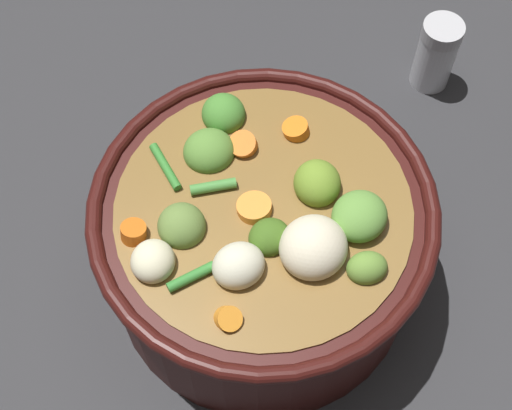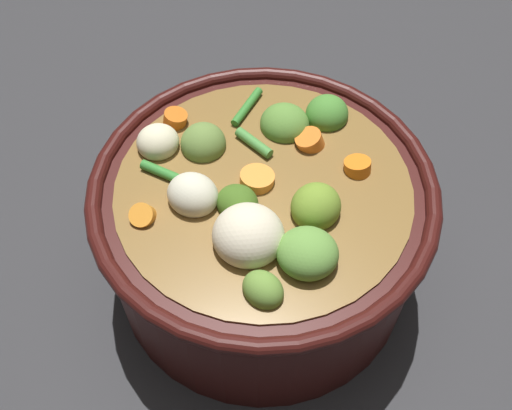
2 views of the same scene
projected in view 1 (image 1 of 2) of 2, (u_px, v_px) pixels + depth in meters
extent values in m
plane|color=#2D2D30|center=(262.00, 274.00, 0.70)|extent=(1.10, 1.10, 0.00)
cylinder|color=#38110F|center=(263.00, 245.00, 0.65)|extent=(0.26, 0.26, 0.12)
torus|color=#38110F|center=(263.00, 210.00, 0.59)|extent=(0.27, 0.27, 0.01)
cylinder|color=brown|center=(263.00, 242.00, 0.64)|extent=(0.23, 0.23, 0.11)
ellipsoid|color=#598B37|center=(209.00, 151.00, 0.61)|extent=(0.05, 0.05, 0.03)
ellipsoid|color=#478632|center=(224.00, 114.00, 0.63)|extent=(0.05, 0.04, 0.03)
ellipsoid|color=#41671F|center=(267.00, 238.00, 0.58)|extent=(0.04, 0.04, 0.03)
ellipsoid|color=olive|center=(317.00, 183.00, 0.60)|extent=(0.04, 0.04, 0.03)
ellipsoid|color=olive|center=(367.00, 268.00, 0.56)|extent=(0.03, 0.03, 0.02)
ellipsoid|color=#63983F|center=(359.00, 216.00, 0.58)|extent=(0.06, 0.06, 0.03)
ellipsoid|color=olive|center=(182.00, 226.00, 0.58)|extent=(0.05, 0.05, 0.03)
cylinder|color=orange|center=(134.00, 234.00, 0.58)|extent=(0.03, 0.03, 0.02)
cylinder|color=orange|center=(296.00, 131.00, 0.62)|extent=(0.03, 0.03, 0.02)
cylinder|color=orange|center=(244.00, 146.00, 0.62)|extent=(0.03, 0.03, 0.02)
cylinder|color=orange|center=(228.00, 319.00, 0.55)|extent=(0.03, 0.03, 0.02)
cylinder|color=orange|center=(255.00, 210.00, 0.59)|extent=(0.03, 0.03, 0.01)
ellipsoid|color=beige|center=(238.00, 266.00, 0.56)|extent=(0.05, 0.05, 0.03)
ellipsoid|color=beige|center=(313.00, 247.00, 0.57)|extent=(0.07, 0.07, 0.04)
ellipsoid|color=beige|center=(153.00, 261.00, 0.56)|extent=(0.04, 0.04, 0.03)
cylinder|color=#368030|center=(165.00, 167.00, 0.61)|extent=(0.04, 0.02, 0.01)
cylinder|color=#498F3F|center=(213.00, 186.00, 0.60)|extent=(0.01, 0.04, 0.01)
cylinder|color=#347F31|center=(191.00, 277.00, 0.56)|extent=(0.02, 0.04, 0.01)
cylinder|color=silver|center=(434.00, 59.00, 0.78)|extent=(0.04, 0.04, 0.07)
cylinder|color=#B7B7BC|center=(443.00, 31.00, 0.74)|extent=(0.04, 0.04, 0.01)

